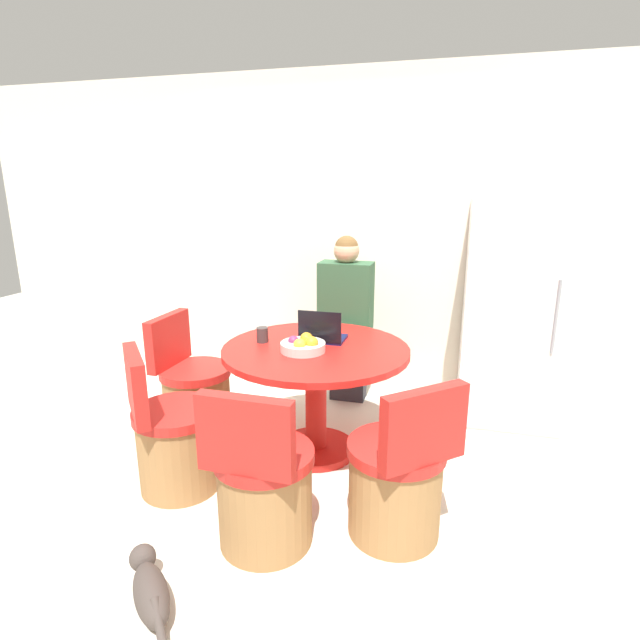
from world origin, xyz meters
TOP-DOWN VIEW (x-y plane):
  - ground_plane at (0.00, 0.00)m, footprint 12.00×12.00m
  - wall_back at (0.00, 1.50)m, footprint 7.00×0.06m
  - refrigerator at (1.28, 1.12)m, footprint 0.71×0.69m
  - dining_table at (0.03, 0.24)m, footprint 1.17×1.17m
  - chair_left_side at (-0.86, 0.28)m, footprint 0.49×0.49m
  - chair_near_left_corner at (-0.64, -0.35)m, footprint 0.56×0.56m
  - chair_near_camera at (0.02, -0.65)m, footprint 0.49×0.49m
  - chair_near_right_corner at (0.64, -0.42)m, footprint 0.56×0.56m
  - person_seated at (0.05, 1.06)m, footprint 0.40×0.37m
  - laptop at (0.04, 0.37)m, footprint 0.28×0.22m
  - fruit_bowl at (-0.02, 0.15)m, footprint 0.28×0.28m
  - coffee_cup at (-0.33, 0.25)m, footprint 0.07×0.07m
  - cat at (-0.30, -1.14)m, footprint 0.37×0.39m

SIDE VIEW (x-z plane):
  - ground_plane at x=0.00m, z-range 0.00..0.00m
  - cat at x=-0.30m, z-range 0.00..0.17m
  - chair_left_side at x=-0.86m, z-range -0.14..0.72m
  - chair_near_left_corner at x=-0.64m, z-range -0.14..0.72m
  - chair_near_camera at x=0.02m, z-range -0.14..0.72m
  - chair_near_right_corner at x=0.64m, z-range -0.14..0.72m
  - dining_table at x=0.03m, z-range 0.18..0.91m
  - person_seated at x=0.05m, z-range 0.06..1.41m
  - fruit_bowl at x=-0.02m, z-range 0.72..0.82m
  - laptop at x=0.04m, z-range 0.67..0.89m
  - coffee_cup at x=-0.33m, z-range 0.73..0.83m
  - refrigerator at x=1.28m, z-range 0.00..1.62m
  - wall_back at x=0.00m, z-range 0.00..2.60m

